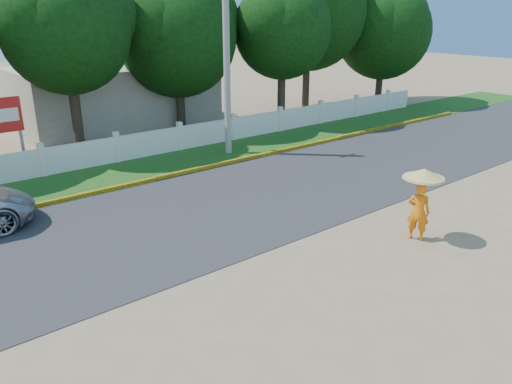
% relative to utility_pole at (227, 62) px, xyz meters
% --- Properties ---
extents(ground, '(120.00, 120.00, 0.00)m').
position_rel_utility_pole_xyz_m(ground, '(-4.44, -9.47, -3.93)').
color(ground, '#9E8460').
rests_on(ground, ground).
extents(road, '(60.00, 7.00, 0.02)m').
position_rel_utility_pole_xyz_m(road, '(-4.44, -4.97, -3.92)').
color(road, '#38383A').
rests_on(road, ground).
extents(grass_verge, '(60.00, 3.50, 0.03)m').
position_rel_utility_pole_xyz_m(grass_verge, '(-4.44, 0.28, -3.92)').
color(grass_verge, '#2D601E').
rests_on(grass_verge, ground).
extents(curb, '(40.00, 0.18, 0.16)m').
position_rel_utility_pole_xyz_m(curb, '(-4.44, -1.42, -3.85)').
color(curb, yellow).
rests_on(curb, ground).
extents(fence, '(40.00, 0.10, 1.10)m').
position_rel_utility_pole_xyz_m(fence, '(-4.44, 1.73, -3.38)').
color(fence, silver).
rests_on(fence, ground).
extents(building_near, '(10.00, 6.00, 3.20)m').
position_rel_utility_pole_xyz_m(building_near, '(-1.44, 8.53, -2.33)').
color(building_near, '#B7AD99').
rests_on(building_near, ground).
extents(utility_pole, '(0.28, 0.28, 7.87)m').
position_rel_utility_pole_xyz_m(utility_pole, '(0.00, 0.00, 0.00)').
color(utility_pole, gray).
rests_on(utility_pole, ground).
extents(monk_with_parasol, '(1.12, 1.12, 2.04)m').
position_rel_utility_pole_xyz_m(monk_with_parasol, '(-1.11, -10.46, -2.60)').
color(monk_with_parasol, orange).
rests_on(monk_with_parasol, ground).
extents(tree_row, '(37.96, 8.05, 9.33)m').
position_rel_utility_pole_xyz_m(tree_row, '(2.28, 4.63, 1.09)').
color(tree_row, '#473828').
rests_on(tree_row, ground).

